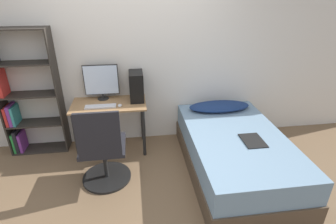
{
  "coord_description": "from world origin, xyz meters",
  "views": [
    {
      "loc": [
        0.0,
        -2.2,
        2.16
      ],
      "look_at": [
        0.4,
        0.68,
        0.75
      ],
      "focal_mm": 28.0,
      "sensor_mm": 36.0,
      "label": 1
    }
  ],
  "objects": [
    {
      "name": "mouse",
      "position": [
        -0.2,
        1.0,
        0.73
      ],
      "size": [
        0.06,
        0.09,
        0.02
      ],
      "color": "silver",
      "rests_on": "desk"
    },
    {
      "name": "pc_tower",
      "position": [
        0.03,
        1.2,
        0.92
      ],
      "size": [
        0.19,
        0.33,
        0.39
      ],
      "color": "black",
      "rests_on": "desk"
    },
    {
      "name": "ground_plane",
      "position": [
        0.0,
        0.0,
        0.0
      ],
      "size": [
        14.0,
        14.0,
        0.0
      ],
      "primitive_type": "plane",
      "color": "brown"
    },
    {
      "name": "wall_back",
      "position": [
        0.0,
        1.41,
        1.25
      ],
      "size": [
        8.0,
        0.05,
        2.5
      ],
      "color": "silver",
      "rests_on": "ground_plane"
    },
    {
      "name": "bed",
      "position": [
        1.21,
        0.41,
        0.26
      ],
      "size": [
        1.16,
        1.95,
        0.52
      ],
      "color": "#4C3D2D",
      "rests_on": "ground_plane"
    },
    {
      "name": "monitor",
      "position": [
        -0.44,
        1.28,
        0.98
      ],
      "size": [
        0.47,
        0.16,
        0.49
      ],
      "color": "black",
      "rests_on": "desk"
    },
    {
      "name": "bookshelf",
      "position": [
        -1.5,
        1.24,
        0.78
      ],
      "size": [
        0.76,
        0.28,
        1.71
      ],
      "color": "#2D2823",
      "rests_on": "ground_plane"
    },
    {
      "name": "office_chair",
      "position": [
        -0.4,
        0.39,
        0.39
      ],
      "size": [
        0.59,
        0.59,
        1.02
      ],
      "color": "black",
      "rests_on": "ground_plane"
    },
    {
      "name": "magazine",
      "position": [
        1.33,
        0.24,
        0.53
      ],
      "size": [
        0.24,
        0.32,
        0.01
      ],
      "color": "black",
      "rests_on": "bed"
    },
    {
      "name": "pillow",
      "position": [
        1.21,
        1.12,
        0.58
      ],
      "size": [
        0.88,
        0.36,
        0.11
      ],
      "color": "navy",
      "rests_on": "bed"
    },
    {
      "name": "desk",
      "position": [
        -0.35,
        1.11,
        0.6
      ],
      "size": [
        0.99,
        0.54,
        0.72
      ],
      "color": "#997047",
      "rests_on": "ground_plane"
    },
    {
      "name": "keyboard",
      "position": [
        -0.45,
        1.0,
        0.73
      ],
      "size": [
        0.4,
        0.11,
        0.02
      ],
      "color": "silver",
      "rests_on": "desk"
    }
  ]
}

